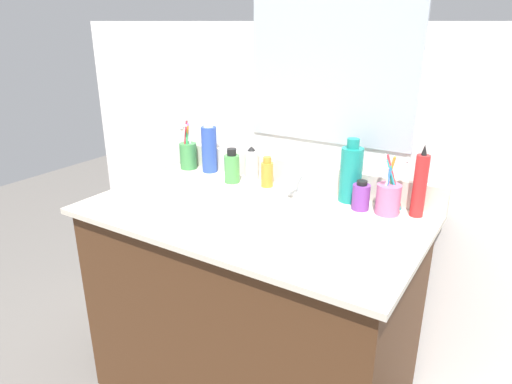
# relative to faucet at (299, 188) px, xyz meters

# --- Properties ---
(vanity_cabinet) EXTENTS (1.03, 0.57, 0.71)m
(vanity_cabinet) POSITION_rel_faucet_xyz_m (-0.07, -0.21, -0.40)
(vanity_cabinet) COLOR #4C2D19
(vanity_cabinet) RESTS_ON ground_plane
(countertop) EXTENTS (1.08, 0.62, 0.02)m
(countertop) POSITION_rel_faucet_xyz_m (-0.07, -0.21, -0.04)
(countertop) COLOR beige
(countertop) RESTS_ON vanity_cabinet
(backsplash) EXTENTS (1.08, 0.02, 0.09)m
(backsplash) POSITION_rel_faucet_xyz_m (-0.07, 0.09, 0.02)
(backsplash) COLOR beige
(backsplash) RESTS_ON countertop
(back_wall) EXTENTS (2.18, 0.04, 1.30)m
(back_wall) POSITION_rel_faucet_xyz_m (-0.07, 0.15, -0.11)
(back_wall) COLOR white
(back_wall) RESTS_ON ground_plane
(mirror_panel) EXTENTS (0.60, 0.01, 0.56)m
(mirror_panel) POSITION_rel_faucet_xyz_m (0.03, 0.13, 0.42)
(mirror_panel) COLOR #B2BCC6
(sink_basin) EXTENTS (0.38, 0.38, 0.11)m
(sink_basin) POSITION_rel_faucet_xyz_m (0.00, -0.19, -0.06)
(sink_basin) COLOR white
(sink_basin) RESTS_ON countertop
(faucet) EXTENTS (0.16, 0.10, 0.08)m
(faucet) POSITION_rel_faucet_xyz_m (0.00, 0.00, 0.00)
(faucet) COLOR silver
(faucet) RESTS_ON countertop
(bottle_spray_red) EXTENTS (0.04, 0.04, 0.23)m
(bottle_spray_red) POSITION_rel_faucet_xyz_m (0.39, 0.04, 0.07)
(bottle_spray_red) COLOR red
(bottle_spray_red) RESTS_ON countertop
(bottle_cream_purple) EXTENTS (0.06, 0.06, 0.10)m
(bottle_cream_purple) POSITION_rel_faucet_xyz_m (0.22, -0.01, 0.02)
(bottle_cream_purple) COLOR #7A3899
(bottle_cream_purple) RESTS_ON countertop
(bottle_oil_amber) EXTENTS (0.04, 0.04, 0.11)m
(bottle_oil_amber) POSITION_rel_faucet_xyz_m (-0.14, 0.02, 0.02)
(bottle_oil_amber) COLOR gold
(bottle_oil_amber) RESTS_ON countertop
(bottle_toner_green) EXTENTS (0.06, 0.06, 0.13)m
(bottle_toner_green) POSITION_rel_faucet_xyz_m (-0.28, -0.01, 0.03)
(bottle_toner_green) COLOR #4C9E4C
(bottle_toner_green) RESTS_ON countertop
(bottle_lotion_white) EXTENTS (0.05, 0.05, 0.13)m
(bottle_lotion_white) POSITION_rel_faucet_xyz_m (-0.23, 0.05, 0.03)
(bottle_lotion_white) COLOR white
(bottle_lotion_white) RESTS_ON countertop
(bottle_mouthwash_teal) EXTENTS (0.07, 0.07, 0.22)m
(bottle_mouthwash_teal) POSITION_rel_faucet_xyz_m (0.17, 0.05, 0.07)
(bottle_mouthwash_teal) COLOR teal
(bottle_mouthwash_teal) RESTS_ON countertop
(bottle_shampoo_blue) EXTENTS (0.06, 0.06, 0.21)m
(bottle_shampoo_blue) POSITION_rel_faucet_xyz_m (-0.43, 0.05, 0.07)
(bottle_shampoo_blue) COLOR #2D4CB2
(bottle_shampoo_blue) RESTS_ON countertop
(cup_green) EXTENTS (0.07, 0.07, 0.20)m
(cup_green) POSITION_rel_faucet_xyz_m (-0.53, 0.04, 0.03)
(cup_green) COLOR #3F8C47
(cup_green) RESTS_ON countertop
(cup_pink) EXTENTS (0.08, 0.08, 0.19)m
(cup_pink) POSITION_rel_faucet_xyz_m (0.31, 0.01, 0.03)
(cup_pink) COLOR #D16693
(cup_pink) RESTS_ON countertop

